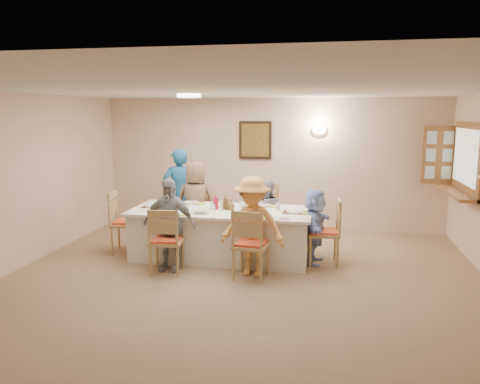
% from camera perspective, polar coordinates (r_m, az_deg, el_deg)
% --- Properties ---
extents(ground, '(7.00, 7.00, 0.00)m').
position_cam_1_polar(ground, '(5.92, -0.66, -12.43)').
color(ground, '#9B7F5A').
extents(room_walls, '(7.00, 7.00, 7.00)m').
position_cam_1_polar(room_walls, '(5.53, -0.69, 2.26)').
color(room_walls, beige).
rests_on(room_walls, ground).
extents(wall_picture, '(0.62, 0.05, 0.72)m').
position_cam_1_polar(wall_picture, '(8.96, 1.86, 6.33)').
color(wall_picture, black).
rests_on(wall_picture, room_walls).
extents(wall_sconce, '(0.26, 0.09, 0.18)m').
position_cam_1_polar(wall_sconce, '(8.82, 9.63, 7.45)').
color(wall_sconce, white).
rests_on(wall_sconce, room_walls).
extents(ceiling_light, '(0.36, 0.36, 0.05)m').
position_cam_1_polar(ceiling_light, '(7.19, -6.25, 11.57)').
color(ceiling_light, white).
rests_on(ceiling_light, room_walls).
extents(serving_hatch, '(0.06, 1.50, 1.15)m').
position_cam_1_polar(serving_hatch, '(8.09, 25.98, 3.56)').
color(serving_hatch, olive).
rests_on(serving_hatch, room_walls).
extents(hatch_sill, '(0.30, 1.50, 0.05)m').
position_cam_1_polar(hatch_sill, '(8.12, 24.89, -0.08)').
color(hatch_sill, olive).
rests_on(hatch_sill, room_walls).
extents(shutter_door, '(0.55, 0.04, 1.00)m').
position_cam_1_polar(shutter_door, '(8.76, 23.07, 4.17)').
color(shutter_door, olive).
rests_on(shutter_door, room_walls).
extents(dining_table, '(2.75, 1.16, 0.76)m').
position_cam_1_polar(dining_table, '(7.24, -2.29, -5.10)').
color(dining_table, white).
rests_on(dining_table, ground).
extents(chair_back_left, '(0.48, 0.48, 0.90)m').
position_cam_1_polar(chair_back_left, '(8.12, -5.14, -2.97)').
color(chair_back_left, tan).
rests_on(chair_back_left, ground).
extents(chair_back_right, '(0.59, 0.59, 1.03)m').
position_cam_1_polar(chair_back_right, '(7.87, 3.29, -2.88)').
color(chair_back_right, tan).
rests_on(chair_back_right, ground).
extents(chair_front_left, '(0.51, 0.51, 0.94)m').
position_cam_1_polar(chair_front_left, '(6.64, -8.95, -5.77)').
color(chair_front_left, tan).
rests_on(chair_front_left, ground).
extents(chair_front_right, '(0.52, 0.52, 0.97)m').
position_cam_1_polar(chair_front_right, '(6.34, 1.37, -6.27)').
color(chair_front_right, tan).
rests_on(chair_front_right, ground).
extents(chair_left_end, '(0.55, 0.55, 1.00)m').
position_cam_1_polar(chair_left_end, '(7.70, -13.62, -3.55)').
color(chair_left_end, tan).
rests_on(chair_left_end, ground).
extents(chair_right_end, '(0.51, 0.51, 0.99)m').
position_cam_1_polar(chair_right_end, '(7.03, 10.14, -4.74)').
color(chair_right_end, tan).
rests_on(chair_right_end, ground).
extents(diner_back_left, '(0.75, 0.53, 1.43)m').
position_cam_1_polar(diner_back_left, '(7.96, -5.41, -1.32)').
color(diner_back_left, brown).
rests_on(diner_back_left, ground).
extents(diner_back_right, '(0.67, 0.58, 1.15)m').
position_cam_1_polar(diner_back_right, '(7.74, 3.18, -2.65)').
color(diner_back_right, '#9E9DBA').
rests_on(diner_back_right, ground).
extents(diner_front_left, '(0.82, 0.41, 1.33)m').
position_cam_1_polar(diner_front_left, '(6.70, -8.65, -3.92)').
color(diner_front_left, '#97999E').
rests_on(diner_front_left, ground).
extents(diner_front_right, '(1.00, 0.70, 1.38)m').
position_cam_1_polar(diner_front_right, '(6.40, 1.56, -4.22)').
color(diner_front_right, '#F8AE56').
rests_on(diner_front_right, ground).
extents(diner_right_end, '(1.12, 0.56, 1.13)m').
position_cam_1_polar(diner_right_end, '(7.02, 9.09, -4.16)').
color(diner_right_end, '#9BB8FF').
rests_on(diner_right_end, ground).
extents(caregiver, '(0.91, 0.88, 1.59)m').
position_cam_1_polar(caregiver, '(8.51, -7.45, -0.07)').
color(caregiver, '#1A5A92').
rests_on(caregiver, ground).
extents(placemat_fl, '(0.32, 0.24, 0.01)m').
position_cam_1_polar(placemat_fl, '(6.92, -7.95, -2.63)').
color(placemat_fl, '#472B19').
rests_on(placemat_fl, dining_table).
extents(plate_fl, '(0.24, 0.24, 0.02)m').
position_cam_1_polar(plate_fl, '(6.92, -7.96, -2.55)').
color(plate_fl, white).
rests_on(plate_fl, dining_table).
extents(napkin_fl, '(0.14, 0.14, 0.01)m').
position_cam_1_polar(napkin_fl, '(6.82, -6.66, -2.73)').
color(napkin_fl, '#D9EA31').
rests_on(napkin_fl, dining_table).
extents(placemat_fr, '(0.36, 0.26, 0.01)m').
position_cam_1_polar(placemat_fr, '(6.64, 1.92, -3.07)').
color(placemat_fr, '#472B19').
rests_on(placemat_fr, dining_table).
extents(plate_fr, '(0.25, 0.25, 0.02)m').
position_cam_1_polar(plate_fr, '(6.63, 1.92, -2.99)').
color(plate_fr, white).
rests_on(plate_fr, dining_table).
extents(napkin_fr, '(0.14, 0.14, 0.01)m').
position_cam_1_polar(napkin_fr, '(6.56, 3.41, -3.17)').
color(napkin_fr, '#D9EA31').
rests_on(napkin_fr, dining_table).
extents(placemat_bl, '(0.35, 0.26, 0.01)m').
position_cam_1_polar(placemat_bl, '(7.70, -5.95, -1.32)').
color(placemat_bl, '#472B19').
rests_on(placemat_bl, dining_table).
extents(plate_bl, '(0.25, 0.25, 0.02)m').
position_cam_1_polar(plate_bl, '(7.70, -5.96, -1.25)').
color(plate_bl, white).
rests_on(plate_bl, dining_table).
extents(napkin_bl, '(0.15, 0.15, 0.01)m').
position_cam_1_polar(napkin_bl, '(7.60, -4.76, -1.39)').
color(napkin_bl, '#D9EA31').
rests_on(napkin_bl, dining_table).
extents(placemat_br, '(0.33, 0.25, 0.01)m').
position_cam_1_polar(placemat_br, '(7.45, 2.92, -1.66)').
color(placemat_br, '#472B19').
rests_on(placemat_br, dining_table).
extents(plate_br, '(0.24, 0.24, 0.01)m').
position_cam_1_polar(plate_br, '(7.45, 2.93, -1.58)').
color(plate_br, white).
rests_on(plate_br, dining_table).
extents(napkin_br, '(0.14, 0.14, 0.01)m').
position_cam_1_polar(napkin_br, '(7.38, 4.26, -1.73)').
color(napkin_br, '#D9EA31').
rests_on(napkin_br, dining_table).
extents(placemat_le, '(0.33, 0.25, 0.01)m').
position_cam_1_polar(placemat_le, '(7.47, -10.56, -1.77)').
color(placemat_le, '#472B19').
rests_on(placemat_le, dining_table).
extents(plate_le, '(0.24, 0.24, 0.01)m').
position_cam_1_polar(plate_le, '(7.47, -10.56, -1.70)').
color(plate_le, white).
rests_on(plate_le, dining_table).
extents(napkin_le, '(0.14, 0.14, 0.01)m').
position_cam_1_polar(napkin_le, '(7.36, -9.39, -1.86)').
color(napkin_le, '#D9EA31').
rests_on(napkin_le, dining_table).
extents(placemat_re, '(0.35, 0.26, 0.01)m').
position_cam_1_polar(placemat_re, '(6.99, 6.68, -2.48)').
color(placemat_re, '#472B19').
rests_on(placemat_re, dining_table).
extents(plate_re, '(0.24, 0.24, 0.02)m').
position_cam_1_polar(plate_re, '(6.99, 6.68, -2.40)').
color(plate_re, white).
rests_on(plate_re, dining_table).
extents(napkin_re, '(0.14, 0.14, 0.01)m').
position_cam_1_polar(napkin_re, '(6.93, 8.13, -2.56)').
color(napkin_re, '#D9EA31').
rests_on(napkin_re, dining_table).
extents(teacup_a, '(0.13, 0.13, 0.09)m').
position_cam_1_polar(teacup_a, '(7.05, -9.59, -2.11)').
color(teacup_a, white).
rests_on(teacup_a, dining_table).
extents(teacup_b, '(0.10, 0.10, 0.08)m').
position_cam_1_polar(teacup_b, '(7.61, 1.56, -1.13)').
color(teacup_b, white).
rests_on(teacup_b, dining_table).
extents(bowl_a, '(0.27, 0.27, 0.06)m').
position_cam_1_polar(bowl_a, '(6.93, -4.80, -2.32)').
color(bowl_a, white).
rests_on(bowl_a, dining_table).
extents(bowl_b, '(0.28, 0.28, 0.07)m').
position_cam_1_polar(bowl_b, '(7.36, 0.65, -1.55)').
color(bowl_b, white).
rests_on(bowl_b, dining_table).
extents(condiment_ketchup, '(0.12, 0.12, 0.23)m').
position_cam_1_polar(condiment_ketchup, '(7.18, -2.98, -1.19)').
color(condiment_ketchup, '#BD1033').
rests_on(condiment_ketchup, dining_table).
extents(condiment_brown, '(0.10, 0.10, 0.21)m').
position_cam_1_polar(condiment_brown, '(7.16, -1.77, -1.27)').
color(condiment_brown, brown).
rests_on(condiment_brown, dining_table).
extents(condiment_malt, '(0.14, 0.14, 0.16)m').
position_cam_1_polar(condiment_malt, '(7.11, -1.13, -1.57)').
color(condiment_malt, brown).
rests_on(condiment_malt, dining_table).
extents(drinking_glass, '(0.07, 0.07, 0.10)m').
position_cam_1_polar(drinking_glass, '(7.22, -3.38, -1.60)').
color(drinking_glass, silver).
rests_on(drinking_glass, dining_table).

